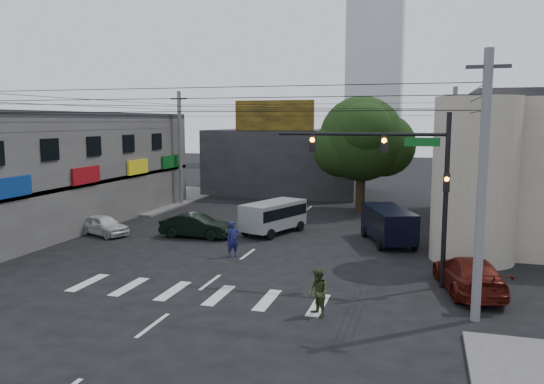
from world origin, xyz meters
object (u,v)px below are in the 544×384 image
at_px(maroon_sedan, 469,274).
at_px(silver_minivan, 273,218).
at_px(utility_pole_near_right, 482,189).
at_px(utility_pole_far_right, 453,153).
at_px(traffic_gantry, 404,170).
at_px(utility_pole_far_left, 180,149).
at_px(pedestrian_olive, 318,293).
at_px(street_tree, 361,139).
at_px(white_compact, 103,225).
at_px(navy_van, 388,226).
at_px(dark_sedan, 196,226).
at_px(traffic_officer, 233,239).

distance_m(maroon_sedan, silver_minivan, 13.68).
relative_size(utility_pole_near_right, utility_pole_far_right, 1.00).
distance_m(traffic_gantry, utility_pole_far_left, 25.00).
bearing_deg(silver_minivan, pedestrian_olive, -136.57).
height_order(street_tree, silver_minivan, street_tree).
bearing_deg(street_tree, white_compact, -136.83).
bearing_deg(utility_pole_far_right, navy_van, -111.49).
relative_size(dark_sedan, navy_van, 0.80).
xyz_separation_m(utility_pole_far_right, dark_sedan, (-14.70, -11.05, -3.90)).
xyz_separation_m(utility_pole_near_right, pedestrian_olive, (-5.31, -1.10, -3.75)).
bearing_deg(street_tree, utility_pole_far_left, -176.05).
height_order(utility_pole_far_right, maroon_sedan, utility_pole_far_right).
relative_size(street_tree, white_compact, 2.24).
xyz_separation_m(utility_pole_near_right, maroon_sedan, (0.00, 3.23, -3.88)).
height_order(traffic_gantry, utility_pole_far_right, utility_pole_far_right).
distance_m(utility_pole_near_right, traffic_officer, 13.02).
xyz_separation_m(utility_pole_far_right, traffic_officer, (-11.05, -14.69, -3.69)).
height_order(traffic_gantry, white_compact, traffic_gantry).
bearing_deg(silver_minivan, utility_pole_near_right, -117.00).
distance_m(utility_pole_near_right, utility_pole_far_left, 29.35).
xyz_separation_m(utility_pole_far_left, white_compact, (0.64, -12.00, -3.99)).
bearing_deg(traffic_officer, utility_pole_far_left, 80.81).
bearing_deg(traffic_officer, dark_sedan, 91.77).
distance_m(utility_pole_near_right, maroon_sedan, 5.05).
height_order(silver_minivan, traffic_officer, silver_minivan).
height_order(traffic_gantry, pedestrian_olive, traffic_gantry).
xyz_separation_m(street_tree, utility_pole_near_right, (6.50, -21.50, -0.87)).
height_order(maroon_sedan, traffic_officer, traffic_officer).
relative_size(traffic_gantry, dark_sedan, 1.70).
relative_size(utility_pole_far_right, dark_sedan, 2.18).
relative_size(maroon_sedan, silver_minivan, 1.08).
height_order(utility_pole_far_right, pedestrian_olive, utility_pole_far_right).
bearing_deg(pedestrian_olive, silver_minivan, 158.90).
bearing_deg(utility_pole_far_left, pedestrian_olive, -54.00).
relative_size(maroon_sedan, navy_van, 0.99).
xyz_separation_m(utility_pole_near_right, silver_minivan, (-10.64, 11.82, -3.63)).
bearing_deg(utility_pole_far_left, navy_van, -28.58).
bearing_deg(street_tree, utility_pole_far_right, -8.75).
bearing_deg(traffic_officer, silver_minivan, 42.76).
relative_size(utility_pole_near_right, white_compact, 2.37).
distance_m(traffic_gantry, pedestrian_olive, 6.62).
height_order(street_tree, utility_pole_near_right, utility_pole_near_right).
xyz_separation_m(dark_sedan, silver_minivan, (4.06, 2.37, 0.27)).
bearing_deg(utility_pole_near_right, maroon_sedan, 90.00).
height_order(street_tree, navy_van, street_tree).
bearing_deg(pedestrian_olive, utility_pole_far_right, 122.67).
distance_m(street_tree, traffic_officer, 16.96).
xyz_separation_m(white_compact, silver_minivan, (9.72, 3.32, 0.35)).
bearing_deg(navy_van, street_tree, -5.53).
bearing_deg(traffic_officer, maroon_sedan, -56.47).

